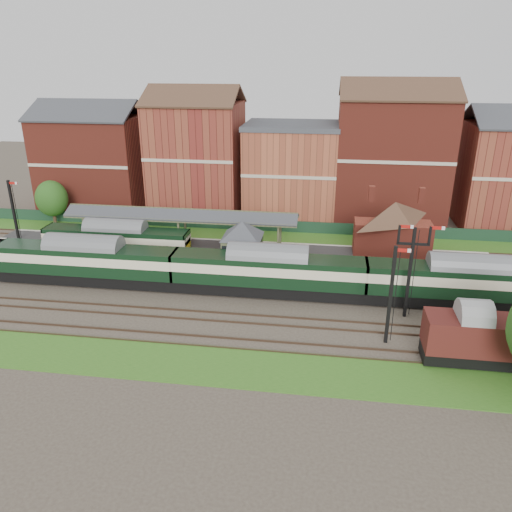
# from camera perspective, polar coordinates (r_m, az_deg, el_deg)

# --- Properties ---
(ground) EXTENTS (160.00, 160.00, 0.00)m
(ground) POSITION_cam_1_polar(r_m,az_deg,el_deg) (46.74, 1.45, -4.42)
(ground) COLOR #473D33
(ground) RESTS_ON ground
(grass_back) EXTENTS (90.00, 4.50, 0.06)m
(grass_back) POSITION_cam_1_polar(r_m,az_deg,el_deg) (61.41, 3.22, 2.17)
(grass_back) COLOR #2D6619
(grass_back) RESTS_ON ground
(grass_front) EXTENTS (90.00, 5.00, 0.06)m
(grass_front) POSITION_cam_1_polar(r_m,az_deg,el_deg) (36.44, -0.83, -12.68)
(grass_front) COLOR #2D6619
(grass_front) RESTS_ON ground
(fence) EXTENTS (90.00, 0.12, 1.50)m
(fence) POSITION_cam_1_polar(r_m,az_deg,el_deg) (63.06, 3.40, 3.40)
(fence) COLOR #193823
(fence) RESTS_ON ground
(platform) EXTENTS (55.00, 3.40, 1.00)m
(platform) POSITION_cam_1_polar(r_m,az_deg,el_deg) (56.07, -2.44, 0.74)
(platform) COLOR #2D2D2D
(platform) RESTS_ON ground
(signal_box) EXTENTS (5.40, 5.40, 6.00)m
(signal_box) POSITION_cam_1_polar(r_m,az_deg,el_deg) (48.80, -1.56, 0.84)
(signal_box) COLOR #5C6D4D
(signal_box) RESTS_ON ground
(brick_hut) EXTENTS (3.20, 2.64, 2.94)m
(brick_hut) POSITION_cam_1_polar(r_m,az_deg,el_deg) (48.94, 7.75, -1.82)
(brick_hut) COLOR maroon
(brick_hut) RESTS_ON ground
(station_building) EXTENTS (8.10, 8.10, 5.90)m
(station_building) POSITION_cam_1_polar(r_m,az_deg,el_deg) (54.53, 15.38, 3.19)
(station_building) COLOR maroon
(station_building) RESTS_ON platform
(canopy) EXTENTS (26.00, 3.89, 4.08)m
(canopy) POSITION_cam_1_polar(r_m,az_deg,el_deg) (56.11, -8.56, 4.94)
(canopy) COLOR #4F5333
(canopy) RESTS_ON platform
(semaphore_bracket) EXTENTS (3.60, 0.25, 8.18)m
(semaphore_bracket) POSITION_cam_1_polar(r_m,az_deg,el_deg) (42.93, 17.28, -1.15)
(semaphore_bracket) COLOR black
(semaphore_bracket) RESTS_ON ground
(semaphore_platform_end) EXTENTS (1.23, 0.25, 8.00)m
(semaphore_platform_end) POSITION_cam_1_polar(r_m,az_deg,el_deg) (62.80, -25.91, 4.37)
(semaphore_platform_end) COLOR black
(semaphore_platform_end) RESTS_ON ground
(semaphore_siding) EXTENTS (1.23, 0.25, 8.00)m
(semaphore_siding) POSITION_cam_1_polar(r_m,az_deg,el_deg) (38.74, 15.17, -4.23)
(semaphore_siding) COLOR black
(semaphore_siding) RESTS_ON ground
(town_backdrop) EXTENTS (69.00, 10.00, 16.00)m
(town_backdrop) POSITION_cam_1_polar(r_m,az_deg,el_deg) (68.21, 3.89, 10.24)
(town_backdrop) COLOR maroon
(town_backdrop) RESTS_ON ground
(dmu_train) EXTENTS (53.04, 2.79, 4.07)m
(dmu_train) POSITION_cam_1_polar(r_m,az_deg,el_deg) (45.74, 1.37, -1.73)
(dmu_train) COLOR black
(dmu_train) RESTS_ON ground
(platform_railcar) EXTENTS (15.94, 2.52, 3.67)m
(platform_railcar) POSITION_cam_1_polar(r_m,az_deg,el_deg) (56.14, -15.64, 1.76)
(platform_railcar) COLOR black
(platform_railcar) RESTS_ON ground
(goods_van_a) EXTENTS (6.34, 2.75, 3.85)m
(goods_van_a) POSITION_cam_1_polar(r_m,az_deg,el_deg) (39.03, 23.27, -8.42)
(goods_van_a) COLOR black
(goods_van_a) RESTS_ON ground
(tree_back) EXTENTS (4.06, 4.06, 5.93)m
(tree_back) POSITION_cam_1_polar(r_m,az_deg,el_deg) (70.11, -22.32, 6.10)
(tree_back) COLOR #382619
(tree_back) RESTS_ON ground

